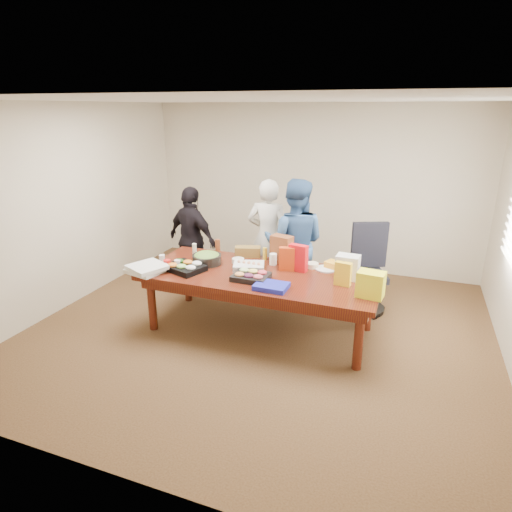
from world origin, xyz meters
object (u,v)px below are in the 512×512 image
at_px(person_right, 294,243).
at_px(salad_bowl, 207,259).
at_px(person_center, 268,237).
at_px(office_chair, 365,272).
at_px(conference_table, 260,302).
at_px(sheet_cake, 249,266).

relative_size(person_right, salad_bowl, 4.80).
xyz_separation_m(person_center, salad_bowl, (-0.45, -1.09, -0.03)).
relative_size(office_chair, person_center, 0.68).
bearing_deg(conference_table, salad_bowl, 173.95).
bearing_deg(person_center, salad_bowl, 63.19).
bearing_deg(person_center, office_chair, 167.58).
height_order(office_chair, sheet_cake, office_chair).
distance_m(conference_table, salad_bowl, 0.87).
relative_size(conference_table, salad_bowl, 7.66).
xyz_separation_m(office_chair, salad_bowl, (-1.88, -0.89, 0.24)).
distance_m(office_chair, salad_bowl, 2.09).
distance_m(person_right, sheet_cake, 0.88).
relative_size(office_chair, sheet_cake, 3.07).
distance_m(office_chair, person_right, 1.01).
height_order(office_chair, salad_bowl, office_chair).
bearing_deg(office_chair, conference_table, -161.97).
bearing_deg(salad_bowl, office_chair, 25.41).
relative_size(person_center, person_right, 0.96).
height_order(office_chair, person_right, person_right).
height_order(conference_table, office_chair, office_chair).
bearing_deg(person_center, sheet_cake, 91.56).
relative_size(office_chair, salad_bowl, 3.11).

